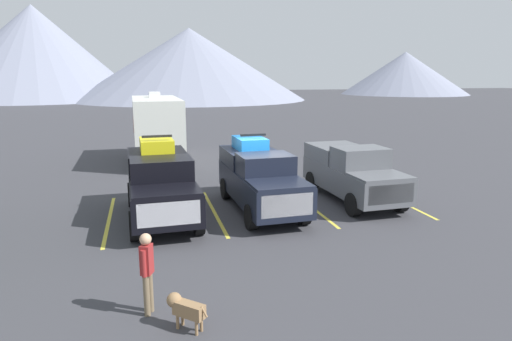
{
  "coord_description": "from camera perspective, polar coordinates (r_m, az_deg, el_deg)",
  "views": [
    {
      "loc": [
        -4.06,
        -15.21,
        4.78
      ],
      "look_at": [
        0.0,
        0.98,
        1.2
      ],
      "focal_mm": 31.61,
      "sensor_mm": 36.0,
      "label": 1
    }
  ],
  "objects": [
    {
      "name": "camper_trailer_a",
      "position": [
        25.32,
        -12.44,
        5.54
      ],
      "size": [
        2.6,
        7.72,
        3.82
      ],
      "color": "silver",
      "rests_on": "ground"
    },
    {
      "name": "dog",
      "position": [
        9.06,
        -9.15,
        -16.68
      ],
      "size": [
        0.73,
        0.7,
        0.68
      ],
      "color": "olive",
      "rests_on": "ground"
    },
    {
      "name": "lot_stripe_d",
      "position": [
        18.5,
        17.09,
        -3.41
      ],
      "size": [
        0.12,
        5.5,
        0.01
      ],
      "primitive_type": "cube",
      "color": "gold",
      "rests_on": "ground"
    },
    {
      "name": "mountain_ridge",
      "position": [
        93.8,
        -18.68,
        12.67
      ],
      "size": [
        144.35,
        50.16,
        17.6
      ],
      "color": "gray",
      "rests_on": "ground"
    },
    {
      "name": "pickup_truck_b",
      "position": [
        16.13,
        0.41,
        -0.79
      ],
      "size": [
        2.2,
        5.56,
        2.63
      ],
      "color": "black",
      "rests_on": "ground"
    },
    {
      "name": "lot_stripe_a",
      "position": [
        15.98,
        -18.1,
        -5.91
      ],
      "size": [
        0.12,
        5.5,
        0.01
      ],
      "primitive_type": "cube",
      "color": "gold",
      "rests_on": "ground"
    },
    {
      "name": "pickup_truck_c",
      "position": [
        17.73,
        11.99,
        -0.11
      ],
      "size": [
        2.27,
        5.32,
        2.14
      ],
      "color": "#595B60",
      "rests_on": "ground"
    },
    {
      "name": "lot_stripe_c",
      "position": [
        16.97,
        6.69,
        -4.33
      ],
      "size": [
        0.12,
        5.5,
        0.01
      ],
      "primitive_type": "cube",
      "color": "gold",
      "rests_on": "ground"
    },
    {
      "name": "ground_plane",
      "position": [
        16.46,
        0.84,
        -4.79
      ],
      "size": [
        240.0,
        240.0,
        0.0
      ],
      "primitive_type": "plane",
      "color": "#38383D"
    },
    {
      "name": "person_a",
      "position": [
        9.45,
        -13.63,
        -11.91
      ],
      "size": [
        0.28,
        0.36,
        1.72
      ],
      "color": "#726047",
      "rests_on": "ground"
    },
    {
      "name": "lot_stripe_b",
      "position": [
        16.09,
        -5.32,
        -5.22
      ],
      "size": [
        0.12,
        5.5,
        0.01
      ],
      "primitive_type": "cube",
      "color": "gold",
      "rests_on": "ground"
    },
    {
      "name": "pickup_truck_a",
      "position": [
        15.5,
        -11.99,
        -1.41
      ],
      "size": [
        2.33,
        5.41,
        2.71
      ],
      "color": "black",
      "rests_on": "ground"
    }
  ]
}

